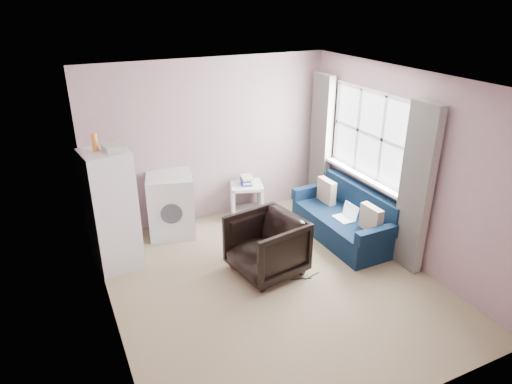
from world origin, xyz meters
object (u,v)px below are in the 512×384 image
Objects in this scene: armchair at (266,243)px; sofa at (346,220)px; fridge at (112,210)px; side_table at (246,197)px; washing_machine at (171,203)px.

armchair is 0.49× the size of sofa.
fridge reaches higher than side_table.
armchair is at bearing -38.66° from fridge.
sofa is at bearing 92.13° from armchair.
side_table is at bearing 127.36° from sofa.
fridge is 2.67× the size of side_table.
side_table is (1.24, 0.05, -0.16)m from washing_machine.
fridge reaches higher than armchair.
washing_machine is (-0.80, 1.56, 0.06)m from armchair.
washing_machine is 1.37× the size of side_table.
side_table is (2.14, 0.60, -0.49)m from fridge.
sofa is at bearing -51.47° from side_table.
sofa is (1.03, -1.29, -0.04)m from side_table.
armchair reaches higher than sofa.
fridge is at bearing -164.30° from side_table.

